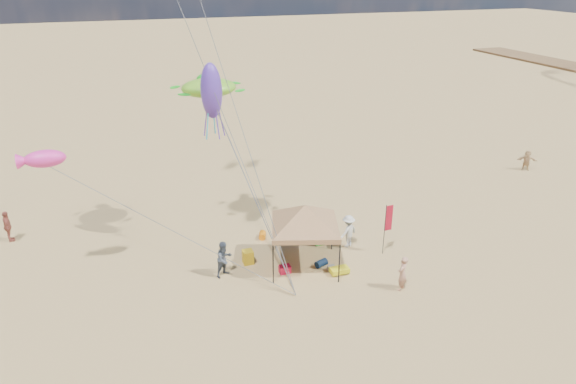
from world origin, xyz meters
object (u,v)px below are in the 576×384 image
Objects in this scene: cooler_blue at (326,226)px; chair_green at (319,238)px; cooler_red at (285,269)px; person_near_a at (402,273)px; beach_cart at (339,270)px; person_far_c at (527,160)px; person_far_a at (8,226)px; chair_yellow at (248,257)px; feather_flag at (388,221)px; person_near_b at (224,259)px; person_near_c at (348,231)px; canopy_tent at (305,207)px.

chair_green reaches higher than cooler_blue.
cooler_red is 0.77× the size of chair_green.
cooler_blue is at bearing -117.61° from person_near_a.
person_far_c is (18.59, 8.12, 0.55)m from beach_cart.
chair_green is 3.05m from beach_cart.
cooler_blue is 0.36× the size of person_far_c.
beach_cart is at bearing -124.29° from person_far_c.
person_far_a reaches higher than cooler_red.
chair_yellow is 13.18m from person_far_a.
feather_flag reaches higher than chair_yellow.
person_near_b is 6.77m from person_near_c.
cooler_red is 2.96m from person_near_b.
cooler_blue is (-1.82, 3.50, -1.67)m from feather_flag.
chair_yellow is (-6.95, 1.40, -1.51)m from feather_flag.
person_far_c is at bearing 18.95° from canopy_tent.
canopy_tent is at bearing -130.45° from chair_green.
beach_cart is 0.51× the size of person_far_a.
person_far_c is at bearing 15.42° from chair_green.
person_near_c is (-0.60, 4.41, 0.05)m from person_near_a.
person_near_b is (-5.22, 1.69, 0.70)m from beach_cart.
person_far_c is (33.98, -0.70, -0.13)m from person_far_a.
feather_flag is 5.12× the size of cooler_red.
cooler_blue is at bearing -136.12° from person_far_c.
person_far_c is (17.07, 5.83, -0.15)m from person_near_c.
canopy_tent is at bearing -23.37° from chair_yellow.
canopy_tent is at bearing -128.44° from cooler_blue.
person_near_a is at bearing -69.32° from chair_green.
person_near_a is (-0.93, -3.12, -1.01)m from feather_flag.
chair_green is (-1.05, -1.46, 0.16)m from cooler_blue.
chair_yellow reaches higher than cooler_blue.
chair_green is 0.47× the size of person_far_c.
beach_cart is 0.60× the size of person_far_c.
person_near_a is 8.27m from person_near_b.
person_far_c reaches higher than cooler_blue.
canopy_tent is 3.36× the size of person_far_a.
chair_yellow is 7.54m from person_near_a.
person_near_c is at bearing 19.45° from canopy_tent.
person_far_c is at bearing 18.80° from cooler_red.
person_near_b is (-3.90, 0.40, -2.27)m from canopy_tent.
canopy_tent reaches higher than cooler_red.
chair_yellow is at bearing -72.17° from person_near_a.
chair_green is 0.41× the size of person_near_a.
chair_green is at bearing 38.45° from cooler_red.
canopy_tent reaches higher than chair_green.
person_near_a is 4.45m from person_near_c.
person_near_a reaches higher than chair_green.
feather_flag is 17.13m from person_far_c.
chair_yellow is (-5.12, -2.10, 0.16)m from cooler_blue.
cooler_red is at bearing -163.87° from canopy_tent.
canopy_tent reaches higher than cooler_blue.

